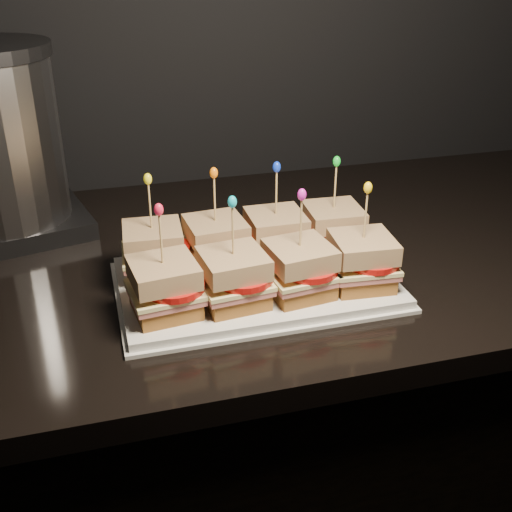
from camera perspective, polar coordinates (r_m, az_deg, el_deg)
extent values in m
cube|color=black|center=(1.35, 0.93, -16.79)|extent=(2.40, 0.68, 0.83)
cube|color=black|center=(1.09, 1.10, -0.11)|extent=(2.44, 0.72, 0.04)
cube|color=white|center=(0.95, 0.00, -2.46)|extent=(0.40, 0.25, 0.02)
cube|color=white|center=(0.96, 0.00, -2.77)|extent=(0.41, 0.26, 0.01)
cube|color=brown|center=(0.97, -8.98, -0.88)|extent=(0.09, 0.09, 0.02)
cube|color=#BB5B52|center=(0.96, -9.04, -0.07)|extent=(0.10, 0.09, 0.01)
cube|color=#FCEF9E|center=(0.96, -9.07, 0.30)|extent=(0.10, 0.10, 0.01)
cylinder|color=red|center=(0.95, -8.35, 0.63)|extent=(0.08, 0.08, 0.01)
cube|color=brown|center=(0.95, -9.19, 1.72)|extent=(0.09, 0.09, 0.03)
cylinder|color=tan|center=(0.93, -9.39, 4.18)|extent=(0.00, 0.00, 0.09)
ellipsoid|color=yellow|center=(0.91, -9.60, 6.77)|extent=(0.01, 0.01, 0.02)
cube|color=brown|center=(0.98, -3.53, -0.20)|extent=(0.09, 0.09, 0.02)
cube|color=#BB5B52|center=(0.98, -3.55, 0.60)|extent=(0.10, 0.09, 0.01)
cube|color=#FCEF9E|center=(0.97, -3.57, 0.97)|extent=(0.10, 0.10, 0.01)
cylinder|color=red|center=(0.97, -2.81, 1.30)|extent=(0.08, 0.08, 0.01)
cube|color=brown|center=(0.96, -3.61, 2.38)|extent=(0.09, 0.09, 0.03)
cylinder|color=tan|center=(0.94, -3.69, 4.82)|extent=(0.00, 0.00, 0.09)
ellipsoid|color=orange|center=(0.93, -3.77, 7.39)|extent=(0.01, 0.01, 0.02)
cube|color=brown|center=(1.00, 1.74, 0.46)|extent=(0.08, 0.08, 0.02)
cube|color=#BB5B52|center=(1.00, 1.75, 1.25)|extent=(0.09, 0.09, 0.01)
cube|color=#FCEF9E|center=(0.99, 1.76, 1.61)|extent=(0.09, 0.09, 0.01)
cylinder|color=red|center=(0.99, 2.53, 1.94)|extent=(0.08, 0.08, 0.01)
cube|color=brown|center=(0.98, 1.78, 3.00)|extent=(0.09, 0.09, 0.03)
cylinder|color=tan|center=(0.97, 1.82, 5.40)|extent=(0.00, 0.00, 0.09)
ellipsoid|color=#1134D3|center=(0.95, 1.86, 7.92)|extent=(0.01, 0.01, 0.02)
cube|color=brown|center=(1.03, 6.75, 1.08)|extent=(0.09, 0.09, 0.02)
cube|color=#BB5B52|center=(1.03, 6.80, 1.86)|extent=(0.10, 0.09, 0.01)
cube|color=#FCEF9E|center=(1.02, 6.82, 2.21)|extent=(0.10, 0.09, 0.01)
cylinder|color=red|center=(1.02, 7.59, 2.53)|extent=(0.08, 0.08, 0.01)
cube|color=brown|center=(1.01, 6.90, 3.56)|extent=(0.09, 0.09, 0.03)
cylinder|color=tan|center=(1.00, 7.04, 5.90)|extent=(0.00, 0.00, 0.09)
ellipsoid|color=green|center=(0.98, 7.19, 8.35)|extent=(0.01, 0.01, 0.02)
cube|color=brown|center=(0.87, -8.02, -4.26)|extent=(0.09, 0.09, 0.02)
cube|color=#BB5B52|center=(0.87, -8.08, -3.39)|extent=(0.10, 0.10, 0.01)
cube|color=#FCEF9E|center=(0.86, -8.11, -2.99)|extent=(0.10, 0.10, 0.01)
cylinder|color=red|center=(0.85, -7.29, -2.65)|extent=(0.08, 0.08, 0.01)
cube|color=brown|center=(0.85, -8.23, -1.45)|extent=(0.09, 0.09, 0.03)
cylinder|color=tan|center=(0.83, -8.43, 1.24)|extent=(0.00, 0.00, 0.09)
ellipsoid|color=#EE1C3D|center=(0.81, -8.64, 4.10)|extent=(0.01, 0.01, 0.02)
cube|color=brown|center=(0.89, -1.97, -3.45)|extent=(0.09, 0.09, 0.02)
cube|color=#BB5B52|center=(0.88, -1.99, -2.58)|extent=(0.10, 0.10, 0.01)
cube|color=#FCEF9E|center=(0.88, -2.00, -2.19)|extent=(0.10, 0.10, 0.01)
cylinder|color=red|center=(0.87, -1.14, -1.84)|extent=(0.08, 0.08, 0.01)
cube|color=brown|center=(0.86, -2.02, -0.66)|extent=(0.09, 0.09, 0.03)
cylinder|color=tan|center=(0.84, -2.07, 2.00)|extent=(0.00, 0.00, 0.09)
ellipsoid|color=#0FA9BD|center=(0.82, -2.12, 4.83)|extent=(0.01, 0.01, 0.02)
cube|color=brown|center=(0.91, 3.82, -2.64)|extent=(0.09, 0.09, 0.02)
cube|color=#BB5B52|center=(0.90, 3.85, -1.79)|extent=(0.10, 0.10, 0.01)
cube|color=#FCEF9E|center=(0.90, 3.86, -1.40)|extent=(0.10, 0.10, 0.01)
cylinder|color=red|center=(0.89, 4.73, -1.05)|extent=(0.08, 0.08, 0.01)
cube|color=brown|center=(0.89, 3.91, 0.10)|extent=(0.09, 0.09, 0.03)
cylinder|color=tan|center=(0.87, 4.01, 2.71)|extent=(0.00, 0.00, 0.09)
ellipsoid|color=#D01DAF|center=(0.85, 4.10, 5.47)|extent=(0.01, 0.01, 0.02)
cube|color=brown|center=(0.94, 9.26, -1.85)|extent=(0.09, 0.09, 0.02)
cube|color=#BB5B52|center=(0.93, 9.33, -1.02)|extent=(0.10, 0.09, 0.01)
cube|color=#FCEF9E|center=(0.93, 9.36, -0.64)|extent=(0.10, 0.10, 0.01)
cylinder|color=red|center=(0.93, 10.22, -0.31)|extent=(0.08, 0.08, 0.01)
cube|color=brown|center=(0.92, 9.49, 0.81)|extent=(0.09, 0.09, 0.03)
cylinder|color=tan|center=(0.90, 9.70, 3.34)|extent=(0.00, 0.00, 0.09)
ellipsoid|color=yellow|center=(0.88, 9.93, 6.00)|extent=(0.01, 0.01, 0.02)
cube|color=#262628|center=(1.21, -20.86, 2.66)|extent=(0.29, 0.26, 0.03)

